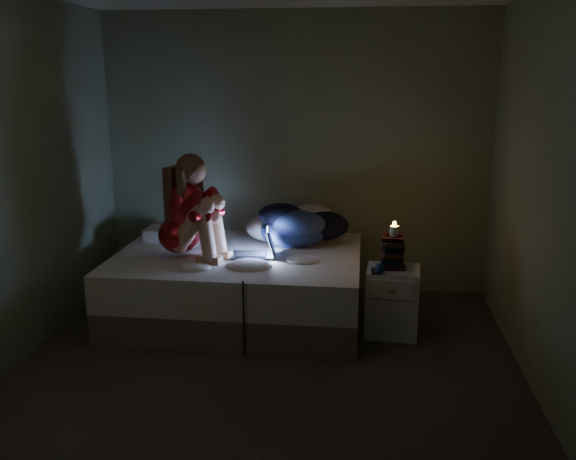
% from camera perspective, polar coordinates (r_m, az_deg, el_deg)
% --- Properties ---
extents(floor, '(3.60, 3.80, 0.02)m').
position_cam_1_polar(floor, '(4.32, -2.36, -13.79)').
color(floor, '#2B2725').
rests_on(floor, ground).
extents(wall_back, '(3.60, 0.02, 2.60)m').
position_cam_1_polar(wall_back, '(5.75, 0.63, 7.11)').
color(wall_back, '#5C6851').
rests_on(wall_back, ground).
extents(wall_front, '(3.60, 0.02, 2.60)m').
position_cam_1_polar(wall_front, '(2.09, -11.36, -6.46)').
color(wall_front, '#5C6851').
rests_on(wall_front, ground).
extents(wall_right, '(0.02, 3.80, 2.60)m').
position_cam_1_polar(wall_right, '(4.00, 23.97, 2.61)').
color(wall_right, '#5C6851').
rests_on(wall_right, ground).
extents(bed, '(2.05, 1.54, 0.56)m').
position_cam_1_polar(bed, '(5.26, -4.59, -5.06)').
color(bed, beige).
rests_on(bed, ground).
extents(pillow, '(0.40, 0.28, 0.12)m').
position_cam_1_polar(pillow, '(5.63, -11.10, -0.36)').
color(pillow, white).
rests_on(pillow, bed).
extents(woman, '(0.61, 0.49, 0.86)m').
position_cam_1_polar(woman, '(5.05, -10.26, 2.34)').
color(woman, maroon).
rests_on(woman, bed).
extents(laptop, '(0.39, 0.30, 0.25)m').
position_cam_1_polar(laptop, '(5.02, -3.35, -1.15)').
color(laptop, black).
rests_on(laptop, bed).
extents(clothes_pile, '(0.68, 0.56, 0.39)m').
position_cam_1_polar(clothes_pile, '(5.36, 0.51, 0.68)').
color(clothes_pile, navy).
rests_on(clothes_pile, bed).
extents(nightstand, '(0.44, 0.39, 0.55)m').
position_cam_1_polar(nightstand, '(4.95, 9.73, -6.60)').
color(nightstand, silver).
rests_on(nightstand, ground).
extents(book_stack, '(0.19, 0.25, 0.27)m').
position_cam_1_polar(book_stack, '(4.87, 9.84, -1.93)').
color(book_stack, black).
rests_on(book_stack, nightstand).
extents(candle, '(0.07, 0.07, 0.08)m').
position_cam_1_polar(candle, '(4.82, 9.93, 0.05)').
color(candle, beige).
rests_on(candle, book_stack).
extents(phone, '(0.08, 0.15, 0.01)m').
position_cam_1_polar(phone, '(4.75, 8.33, -3.88)').
color(phone, black).
rests_on(phone, nightstand).
extents(blue_orb, '(0.08, 0.08, 0.08)m').
position_cam_1_polar(blue_orb, '(4.72, 8.75, -3.61)').
color(blue_orb, navy).
rests_on(blue_orb, nightstand).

